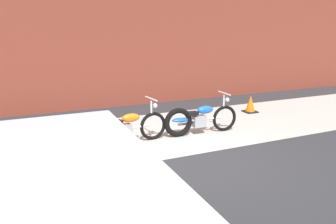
% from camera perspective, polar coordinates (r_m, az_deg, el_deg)
% --- Properties ---
extents(ground_plane, '(80.00, 80.00, 0.00)m').
position_cam_1_polar(ground_plane, '(6.59, 2.33, -8.14)').
color(ground_plane, '#2D2D30').
extents(sidewalk_slab, '(36.00, 3.50, 0.01)m').
position_cam_1_polar(sidewalk_slab, '(8.10, -3.13, -3.78)').
color(sidewalk_slab, '#B2ADA3').
rests_on(sidewalk_slab, ground).
extents(brick_building_wall, '(36.00, 0.50, 6.43)m').
position_cam_1_polar(brick_building_wall, '(11.02, -10.07, 17.76)').
color(brick_building_wall, brown).
rests_on(brick_building_wall, ground).
extents(motorcycle_orange, '(2.00, 0.58, 1.03)m').
position_cam_1_polar(motorcycle_orange, '(7.18, -8.48, -3.01)').
color(motorcycle_orange, black).
rests_on(motorcycle_orange, ground).
extents(motorcycle_blue, '(2.01, 0.58, 1.03)m').
position_cam_1_polar(motorcycle_blue, '(7.90, 5.16, -1.31)').
color(motorcycle_blue, black).
rests_on(motorcycle_blue, ground).
extents(traffic_cone, '(0.40, 0.40, 0.55)m').
position_cam_1_polar(traffic_cone, '(10.43, 14.69, 1.30)').
color(traffic_cone, orange).
rests_on(traffic_cone, ground).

